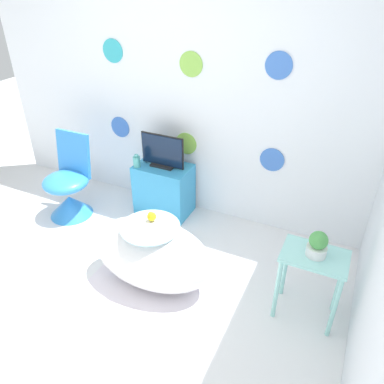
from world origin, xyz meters
TOP-DOWN VIEW (x-y plane):
  - ground_plane at (0.00, 0.00)m, footprint 12.00×12.00m
  - wall_back_dotted at (-0.00, 1.85)m, footprint 4.46×0.05m
  - rug at (0.22, 0.62)m, footprint 0.99×0.79m
  - bathtub at (0.22, 0.68)m, footprint 1.01×0.56m
  - rubber_duck at (0.20, 0.73)m, footprint 0.07×0.08m
  - chair at (-1.05, 1.16)m, footprint 0.45×0.45m
  - tv_cabinet at (-0.20, 1.62)m, footprint 0.55×0.36m
  - tv at (-0.20, 1.62)m, footprint 0.45×0.12m
  - vase at (-0.42, 1.50)m, footprint 0.07×0.07m
  - side_table at (1.40, 0.87)m, footprint 0.44×0.30m
  - potted_plant_left at (1.40, 0.87)m, footprint 0.14×0.14m

SIDE VIEW (x-z plane):
  - ground_plane at x=0.00m, z-range 0.00..0.00m
  - rug at x=0.22m, z-range 0.00..0.01m
  - chair at x=-1.05m, z-range -0.16..0.69m
  - tv_cabinet at x=-0.20m, z-range 0.00..0.53m
  - bathtub at x=0.22m, z-range 0.00..0.57m
  - side_table at x=1.40m, z-range 0.16..0.72m
  - vase at x=-0.42m, z-range 0.52..0.65m
  - rubber_duck at x=0.20m, z-range 0.56..0.65m
  - potted_plant_left at x=1.40m, z-range 0.56..0.75m
  - tv at x=-0.20m, z-range 0.51..0.84m
  - wall_back_dotted at x=0.00m, z-range 0.00..2.60m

